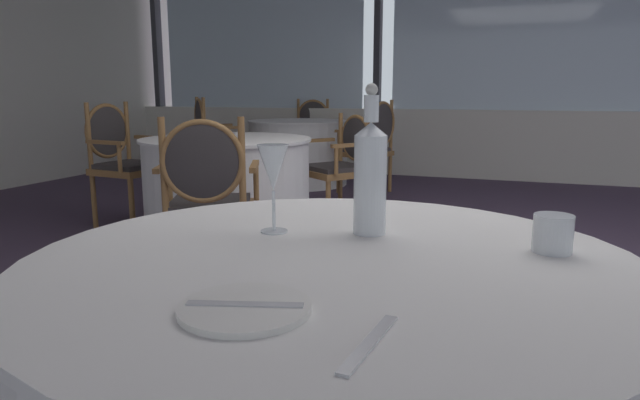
# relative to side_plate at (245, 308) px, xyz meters

# --- Properties ---
(ground_plane) EXTENTS (15.52, 15.52, 0.00)m
(ground_plane) POSITION_rel_side_plate_xyz_m (0.24, 1.97, -0.75)
(ground_plane) COLOR #47384C
(window_wall_far) EXTENTS (10.63, 0.14, 2.92)m
(window_wall_far) POSITION_rel_side_plate_xyz_m (0.24, 6.45, 0.42)
(window_wall_far) COLOR silver
(window_wall_far) RESTS_ON ground_plane
(side_plate) EXTENTS (0.20, 0.20, 0.01)m
(side_plate) POSITION_rel_side_plate_xyz_m (0.00, 0.00, 0.00)
(side_plate) COLOR white
(side_plate) RESTS_ON foreground_table
(butter_knife) EXTENTS (0.18, 0.07, 0.00)m
(butter_knife) POSITION_rel_side_plate_xyz_m (0.00, 0.00, 0.01)
(butter_knife) COLOR silver
(butter_knife) RESTS_ON foreground_table
(dinner_fork) EXTENTS (0.03, 0.19, 0.00)m
(dinner_fork) POSITION_rel_side_plate_xyz_m (0.21, -0.05, -0.00)
(dinner_fork) COLOR silver
(dinner_fork) RESTS_ON foreground_table
(water_bottle) EXTENTS (0.08, 0.08, 0.34)m
(water_bottle) POSITION_rel_side_plate_xyz_m (0.05, 0.52, 0.13)
(water_bottle) COLOR white
(water_bottle) RESTS_ON foreground_table
(wine_glass) EXTENTS (0.07, 0.07, 0.21)m
(wine_glass) POSITION_rel_side_plate_xyz_m (-0.16, 0.45, 0.14)
(wine_glass) COLOR white
(wine_glass) RESTS_ON foreground_table
(water_tumbler) EXTENTS (0.08, 0.08, 0.08)m
(water_tumbler) POSITION_rel_side_plate_xyz_m (0.45, 0.50, 0.03)
(water_tumbler) COLOR white
(water_tumbler) RESTS_ON foreground_table
(background_table_0) EXTENTS (1.17, 1.17, 0.74)m
(background_table_0) POSITION_rel_side_plate_xyz_m (-2.07, 5.31, -0.38)
(background_table_0) COLOR white
(background_table_0) RESTS_ON ground_plane
(dining_chair_0_0) EXTENTS (0.66, 0.66, 1.01)m
(dining_chair_0_0) POSITION_rel_side_plate_xyz_m (-2.83, 4.63, -0.16)
(dining_chair_0_0) COLOR olive
(dining_chair_0_0) RESTS_ON ground_plane
(dining_chair_0_1) EXTENTS (0.58, 0.62, 0.98)m
(dining_chair_0_1) POSITION_rel_side_plate_xyz_m (-1.10, 4.99, -0.18)
(dining_chair_0_1) COLOR olive
(dining_chair_0_1) RESTS_ON ground_plane
(dining_chair_0_2) EXTENTS (0.60, 0.55, 0.97)m
(dining_chair_0_2) POSITION_rel_side_plate_xyz_m (-2.28, 6.30, -0.17)
(dining_chair_0_2) COLOR olive
(dining_chair_0_2) RESTS_ON ground_plane
(background_table_1) EXTENTS (1.22, 1.22, 0.74)m
(background_table_1) POSITION_rel_side_plate_xyz_m (-1.61, 2.81, -0.38)
(background_table_1) COLOR white
(background_table_1) RESTS_ON ground_plane
(dining_chair_1_0) EXTENTS (0.66, 0.65, 0.89)m
(dining_chair_1_0) POSITION_rel_side_plate_xyz_m (-1.00, 3.64, -0.22)
(dining_chair_1_0) COLOR olive
(dining_chair_1_0) RESTS_ON ground_plane
(dining_chair_1_1) EXTENTS (0.52, 0.57, 0.99)m
(dining_chair_1_1) POSITION_rel_side_plate_xyz_m (-2.65, 2.93, -0.17)
(dining_chair_1_1) COLOR olive
(dining_chair_1_1) RESTS_ON ground_plane
(dining_chair_1_2) EXTENTS (0.64, 0.61, 0.94)m
(dining_chair_1_2) POSITION_rel_side_plate_xyz_m (-1.20, 1.85, -0.20)
(dining_chair_1_2) COLOR olive
(dining_chair_1_2) RESTS_ON ground_plane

